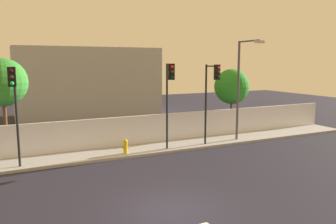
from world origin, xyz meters
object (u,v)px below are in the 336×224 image
(roadside_tree_midleft, at_px, (3,83))
(roadside_tree_midright, at_px, (232,87))
(street_lamp_curbside, at_px, (241,82))
(traffic_light_left, at_px, (169,88))
(traffic_light_center, at_px, (14,96))
(traffic_light_right, at_px, (212,87))
(fire_hydrant, at_px, (125,146))

(roadside_tree_midleft, bearing_deg, roadside_tree_midright, 0.00)
(street_lamp_curbside, xyz_separation_m, roadside_tree_midleft, (-14.00, 3.41, 0.12))
(traffic_light_left, distance_m, roadside_tree_midright, 8.14)
(roadside_tree_midleft, height_order, roadside_tree_midright, roadside_tree_midleft)
(traffic_light_center, height_order, street_lamp_curbside, street_lamp_curbside)
(traffic_light_right, bearing_deg, roadside_tree_midleft, 161.53)
(traffic_light_right, distance_m, roadside_tree_midleft, 12.09)
(traffic_light_center, relative_size, fire_hydrant, 5.99)
(traffic_light_left, relative_size, fire_hydrant, 6.15)
(traffic_light_right, bearing_deg, roadside_tree_midright, 41.60)
(traffic_light_right, bearing_deg, fire_hydrant, 174.24)
(traffic_light_center, distance_m, roadside_tree_midright, 15.76)
(traffic_light_center, xyz_separation_m, street_lamp_curbside, (13.52, 0.42, 0.31))
(traffic_light_center, relative_size, roadside_tree_midleft, 0.89)
(fire_hydrant, bearing_deg, traffic_light_center, -174.50)
(fire_hydrant, height_order, roadside_tree_midleft, roadside_tree_midleft)
(street_lamp_curbside, xyz_separation_m, fire_hydrant, (-7.92, 0.12, -3.46))
(traffic_light_left, xyz_separation_m, traffic_light_right, (2.87, -0.01, -0.04))
(traffic_light_center, bearing_deg, traffic_light_left, 0.04)
(fire_hydrant, xyz_separation_m, roadside_tree_midright, (9.69, 3.28, 2.86))
(traffic_light_right, relative_size, roadside_tree_midright, 1.05)
(street_lamp_curbside, bearing_deg, traffic_light_left, -175.65)
(traffic_light_right, bearing_deg, street_lamp_curbside, 9.41)
(roadside_tree_midleft, bearing_deg, fire_hydrant, -28.39)
(traffic_light_left, relative_size, roadside_tree_midleft, 0.92)
(roadside_tree_midright, bearing_deg, street_lamp_curbside, -117.44)
(traffic_light_left, xyz_separation_m, traffic_light_center, (-8.11, -0.01, -0.09))
(street_lamp_curbside, relative_size, fire_hydrant, 7.88)
(street_lamp_curbside, height_order, fire_hydrant, street_lamp_curbside)
(traffic_light_left, bearing_deg, roadside_tree_midleft, 156.05)
(fire_hydrant, distance_m, roadside_tree_midleft, 7.78)
(traffic_light_left, height_order, fire_hydrant, traffic_light_left)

